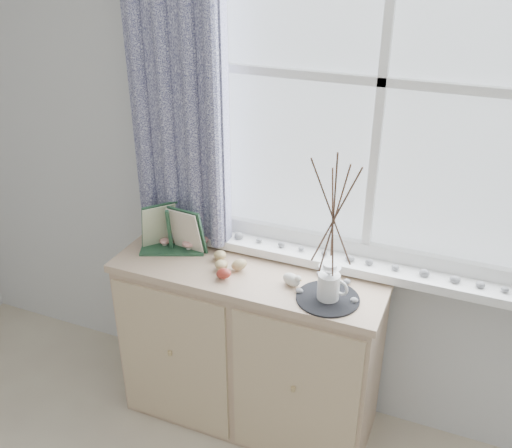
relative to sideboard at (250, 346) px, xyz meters
The scene contains 8 objects.
sideboard is the anchor object (origin of this frame).
botanical_book 0.66m from the sideboard, behind, with size 0.33×0.13×0.23m, color #21452E, non-canonical shape.
toadstool_cluster 0.59m from the sideboard, 166.50° to the left, with size 0.22×0.15×0.08m.
wooden_eggs 0.46m from the sideboard, 152.23° to the right, with size 0.17×0.17×0.07m.
songbird_figurine 0.50m from the sideboard, 13.34° to the right, with size 0.11×0.05×0.06m, color silver, non-canonical shape.
crocheted_doily 0.58m from the sideboard, 13.62° to the right, with size 0.25×0.25×0.01m, color black.
twig_pitcher 0.89m from the sideboard, 13.62° to the right, with size 0.29×0.29×0.66m.
sideboard_pebbles 0.55m from the sideboard, ahead, with size 0.33×0.23×0.02m.
Camera 1 is at (0.68, -0.18, 2.16)m, focal length 40.00 mm.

